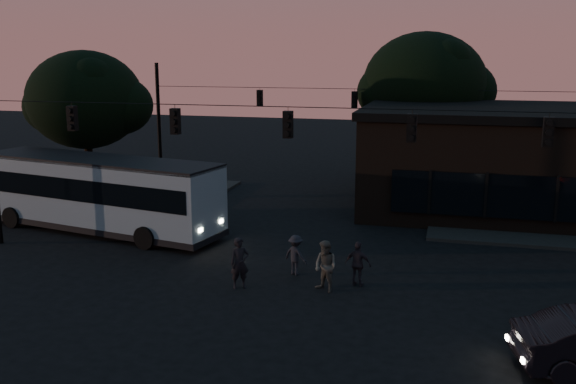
% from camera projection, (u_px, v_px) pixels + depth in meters
% --- Properties ---
extents(ground, '(120.00, 120.00, 0.00)m').
position_uv_depth(ground, '(257.00, 306.00, 21.04)').
color(ground, black).
rests_on(ground, ground).
extents(sidewalk_far_left, '(14.00, 10.00, 0.15)m').
position_uv_depth(sidewalk_far_left, '(101.00, 193.00, 37.71)').
color(sidewalk_far_left, black).
rests_on(sidewalk_far_left, ground).
extents(building, '(15.40, 10.41, 5.40)m').
position_uv_depth(building, '(513.00, 159.00, 33.35)').
color(building, black).
rests_on(building, ground).
extents(tree_behind, '(7.60, 7.60, 9.43)m').
position_uv_depth(tree_behind, '(424.00, 85.00, 39.53)').
color(tree_behind, black).
rests_on(tree_behind, ground).
extents(tree_left, '(6.40, 6.40, 8.30)m').
position_uv_depth(tree_left, '(85.00, 100.00, 35.59)').
color(tree_left, black).
rests_on(tree_left, ground).
extents(signal_rig_near, '(26.24, 0.30, 7.50)m').
position_uv_depth(signal_rig_near, '(288.00, 154.00, 23.87)').
color(signal_rig_near, black).
rests_on(signal_rig_near, ground).
extents(signal_rig_far, '(26.24, 0.30, 7.50)m').
position_uv_depth(signal_rig_far, '(354.00, 119.00, 39.05)').
color(signal_rig_far, black).
rests_on(signal_rig_far, ground).
extents(bus, '(12.53, 5.18, 3.44)m').
position_uv_depth(bus, '(99.00, 191.00, 29.50)').
color(bus, gray).
rests_on(bus, ground).
extents(pedestrian_a, '(0.80, 0.71, 1.83)m').
position_uv_depth(pedestrian_a, '(240.00, 263.00, 22.50)').
color(pedestrian_a, black).
rests_on(pedestrian_a, ground).
extents(pedestrian_b, '(1.11, 1.04, 1.81)m').
position_uv_depth(pedestrian_b, '(326.00, 266.00, 22.19)').
color(pedestrian_b, '#484641').
rests_on(pedestrian_b, ground).
extents(pedestrian_c, '(1.02, 0.59, 1.64)m').
position_uv_depth(pedestrian_c, '(358.00, 264.00, 22.70)').
color(pedestrian_c, '#261F26').
rests_on(pedestrian_c, ground).
extents(pedestrian_d, '(1.13, 0.93, 1.52)m').
position_uv_depth(pedestrian_d, '(296.00, 255.00, 23.92)').
color(pedestrian_d, black).
rests_on(pedestrian_d, ground).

